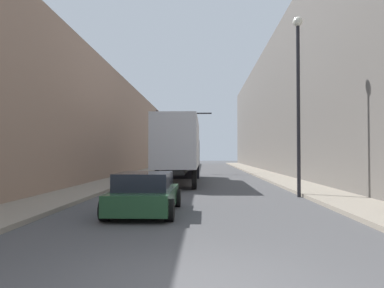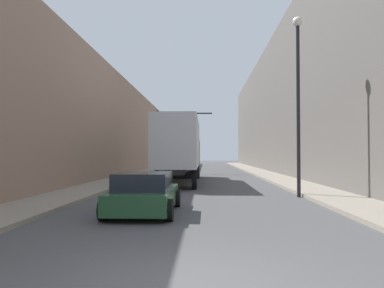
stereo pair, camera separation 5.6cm
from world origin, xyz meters
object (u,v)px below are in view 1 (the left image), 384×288
object	(u,v)px
traffic_signal_gantry	(170,130)
street_lamp	(298,84)
sedan_car	(145,194)
semi_truck	(180,149)

from	to	relation	value
traffic_signal_gantry	street_lamp	world-z (taller)	street_lamp
traffic_signal_gantry	street_lamp	size ratio (longest dim) A/B	0.77
sedan_car	traffic_signal_gantry	xyz separation A→B (m)	(-1.49, 24.66, 3.64)
traffic_signal_gantry	street_lamp	distance (m)	21.40
street_lamp	sedan_car	bearing A→B (deg)	-142.61
semi_truck	street_lamp	bearing A→B (deg)	-55.69
semi_truck	traffic_signal_gantry	world-z (taller)	traffic_signal_gantry
traffic_signal_gantry	street_lamp	xyz separation A→B (m)	(7.61, -19.99, 0.79)
semi_truck	traffic_signal_gantry	bearing A→B (deg)	98.85
semi_truck	sedan_car	distance (m)	13.30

